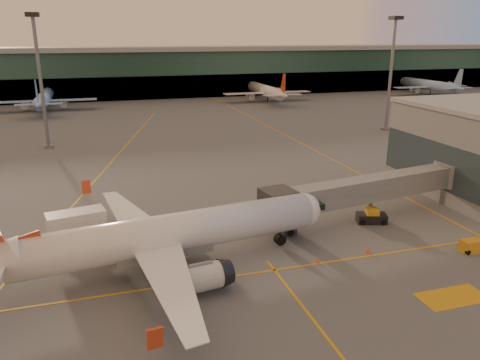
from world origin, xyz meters
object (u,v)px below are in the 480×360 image
object	(u,v)px
pushback_tug	(372,217)
gpu_cart	(472,246)
catering_truck	(78,229)
main_airplane	(160,237)

from	to	relation	value
pushback_tug	gpu_cart	bearing A→B (deg)	-42.36
gpu_cart	catering_truck	bearing A→B (deg)	164.51
main_airplane	gpu_cart	world-z (taller)	main_airplane
catering_truck	pushback_tug	xyz separation A→B (m)	(33.40, -1.96, -1.80)
main_airplane	pushback_tug	size ratio (longest dim) A/B	9.33
catering_truck	pushback_tug	world-z (taller)	catering_truck
main_airplane	catering_truck	world-z (taller)	main_airplane
catering_truck	gpu_cart	xyz separation A→B (m)	(39.04, -11.95, -1.89)
catering_truck	main_airplane	bearing A→B (deg)	-53.09
catering_truck	gpu_cart	size ratio (longest dim) A/B	2.67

